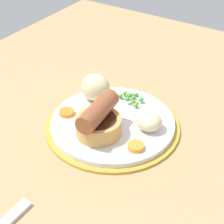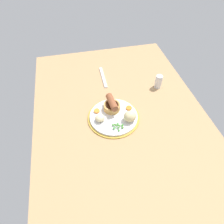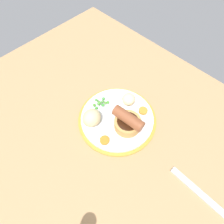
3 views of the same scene
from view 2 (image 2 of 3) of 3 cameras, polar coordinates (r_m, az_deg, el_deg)
The scene contains 10 objects.
dining_table at distance 97.06cm, azimuth 1.95°, elevation 0.01°, with size 110.00×80.00×3.00cm, color tan.
dinner_plate at distance 92.23cm, azimuth 0.46°, elevation -1.40°, with size 24.03×24.03×1.40cm.
sausage_pudding at distance 92.72cm, azimuth -0.09°, elevation 2.09°, with size 9.52×7.78×6.23cm.
pea_pile at distance 86.67cm, azimuth 1.67°, elevation -4.04°, with size 4.26×4.87×1.74cm.
potato_chunk_0 at distance 88.30cm, azimuth 5.15°, elevation -1.23°, with size 5.07×5.65×5.18cm, color beige.
potato_chunk_1 at distance 88.75cm, azimuth -3.44°, elevation -1.71°, with size 4.37×4.09×3.26cm, color beige.
carrot_slice_0 at distance 94.67cm, azimuth 4.85°, elevation 1.15°, with size 2.74×2.74×0.73cm, color orange.
carrot_slice_5 at distance 93.36cm, azimuth -4.40°, elevation 0.37°, with size 2.69×2.69×0.81cm, color orange.
fork at distance 113.97cm, azimuth -2.53°, elevation 9.92°, with size 18.00×1.60×0.60cm, color silver.
salt_shaker at distance 108.48cm, azimuth 13.14°, elevation 8.45°, with size 3.63×3.63×7.17cm.
Camera 2 is at (62.44, -17.29, 73.76)cm, focal length 32.00 mm.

